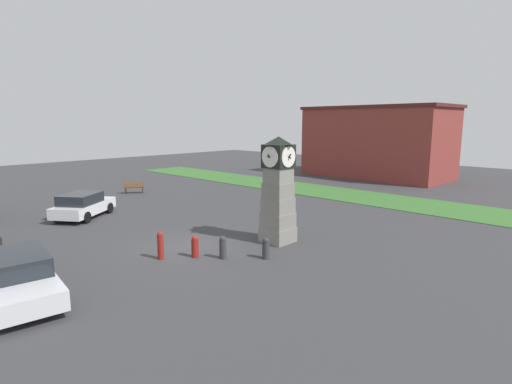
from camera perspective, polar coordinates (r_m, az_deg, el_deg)
ground_plane at (r=18.23m, az=-9.50°, el=-7.84°), size 88.82×88.82×0.00m
clock_tower at (r=18.32m, az=3.18°, el=-0.07°), size 1.45×1.54×4.90m
bollard_near_tower at (r=16.86m, az=-13.48°, el=-7.40°), size 0.26×0.26×1.15m
bollard_mid_row at (r=16.85m, az=-8.71°, el=-7.67°), size 0.30×0.30×0.91m
bollard_far_row at (r=16.55m, az=-4.76°, el=-7.85°), size 0.29×0.29×0.95m
bollard_end_row at (r=16.48m, az=1.41°, el=-8.00°), size 0.30×0.30×0.90m
car_by_building at (r=14.77m, az=-30.93°, el=-10.42°), size 4.74×2.51×1.47m
car_far_lot at (r=25.37m, az=-23.50°, el=-1.73°), size 3.88×4.39×1.47m
bench at (r=32.66m, az=-17.04°, el=0.72°), size 1.32×1.63×0.90m
warehouse_blue_far at (r=42.32m, az=16.82°, el=6.89°), size 14.54×7.59×7.08m
grass_verge_far at (r=30.66m, az=15.32°, el=-0.73°), size 53.29×5.07×0.04m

